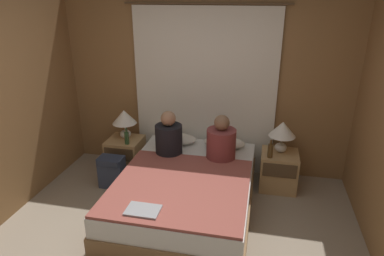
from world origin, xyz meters
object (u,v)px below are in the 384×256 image
(bed, at_px, (186,192))
(nightstand_right, at_px, (278,170))
(pillow_right, at_px, (224,143))
(beer_bottle_on_right_stand, at_px, (270,151))
(lamp_right, at_px, (282,131))
(person_right_in_bed, at_px, (221,142))
(person_left_in_bed, at_px, (169,137))
(beer_bottle_on_left_stand, at_px, (127,138))
(backpack_on_floor, at_px, (112,170))
(nightstand_left, at_px, (126,155))
(laptop_on_bed, at_px, (143,210))
(lamp_left, at_px, (124,119))
(pillow_left, at_px, (177,139))

(bed, distance_m, nightstand_right, 1.29)
(pillow_right, xyz_separation_m, beer_bottle_on_right_stand, (0.60, -0.23, 0.06))
(lamp_right, relative_size, person_right_in_bed, 0.71)
(person_left_in_bed, xyz_separation_m, person_right_in_bed, (0.67, 0.00, -0.00))
(beer_bottle_on_left_stand, bearing_deg, person_left_in_bed, -11.49)
(person_left_in_bed, bearing_deg, bed, -54.47)
(person_left_in_bed, relative_size, backpack_on_floor, 1.38)
(nightstand_left, height_order, person_left_in_bed, person_left_in_bed)
(bed, distance_m, laptop_on_bed, 0.89)
(beer_bottle_on_left_stand, distance_m, backpack_on_floor, 0.47)
(lamp_left, height_order, pillow_right, lamp_left)
(beer_bottle_on_left_stand, height_order, backpack_on_floor, beer_bottle_on_left_stand)
(pillow_left, distance_m, beer_bottle_on_left_stand, 0.68)
(nightstand_left, distance_m, pillow_left, 0.79)
(pillow_left, bearing_deg, bed, -68.35)
(nightstand_left, distance_m, beer_bottle_on_left_stand, 0.38)
(beer_bottle_on_right_stand, relative_size, backpack_on_floor, 0.56)
(lamp_left, distance_m, person_left_in_bed, 0.80)
(laptop_on_bed, bearing_deg, lamp_right, 51.16)
(nightstand_left, relative_size, nightstand_right, 1.00)
(nightstand_right, distance_m, pillow_left, 1.42)
(person_left_in_bed, bearing_deg, beer_bottle_on_right_stand, 5.76)
(beer_bottle_on_left_stand, bearing_deg, backpack_on_floor, -110.36)
(lamp_left, distance_m, pillow_left, 0.77)
(nightstand_left, xyz_separation_m, nightstand_right, (2.12, 0.00, 0.00))
(lamp_right, bearing_deg, nightstand_right, -90.00)
(nightstand_right, bearing_deg, pillow_left, 176.11)
(nightstand_left, height_order, pillow_left, pillow_left)
(bed, relative_size, beer_bottle_on_right_stand, 8.78)
(nightstand_left, bearing_deg, beer_bottle_on_right_stand, -4.03)
(lamp_right, distance_m, backpack_on_floor, 2.26)
(person_right_in_bed, height_order, backpack_on_floor, person_right_in_bed)
(pillow_right, height_order, person_right_in_bed, person_right_in_bed)
(pillow_right, height_order, backpack_on_floor, pillow_right)
(bed, bearing_deg, beer_bottle_on_left_stand, 148.19)
(person_right_in_bed, bearing_deg, laptop_on_bed, -113.53)
(lamp_right, relative_size, pillow_right, 0.75)
(beer_bottle_on_left_stand, bearing_deg, bed, -31.81)
(backpack_on_floor, bearing_deg, person_right_in_bed, 7.00)
(pillow_right, xyz_separation_m, person_right_in_bed, (0.00, -0.36, 0.17))
(beer_bottle_on_right_stand, bearing_deg, beer_bottle_on_left_stand, 180.00)
(bed, xyz_separation_m, beer_bottle_on_right_stand, (0.93, 0.60, 0.35))
(bed, height_order, lamp_right, lamp_right)
(beer_bottle_on_left_stand, relative_size, backpack_on_floor, 0.54)
(pillow_left, relative_size, pillow_right, 1.00)
(pillow_left, bearing_deg, nightstand_right, -3.89)
(person_left_in_bed, bearing_deg, nightstand_left, 159.75)
(nightstand_right, relative_size, lamp_right, 1.19)
(backpack_on_floor, bearing_deg, bed, -15.47)
(lamp_left, xyz_separation_m, person_right_in_bed, (1.39, -0.32, -0.08))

